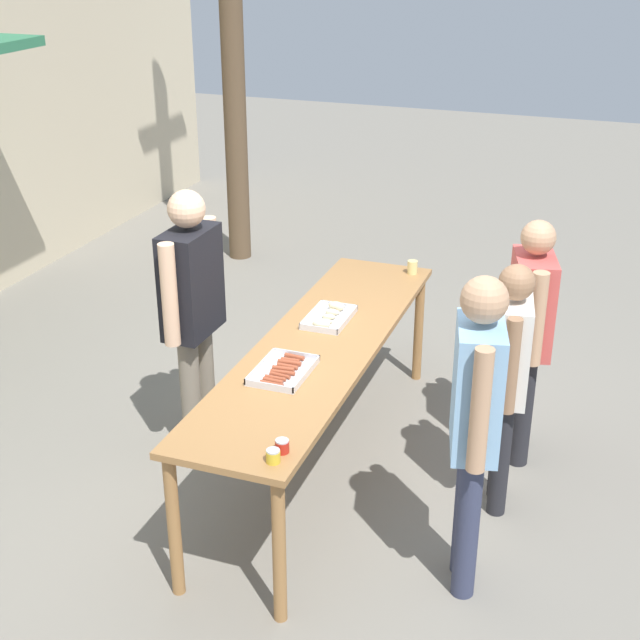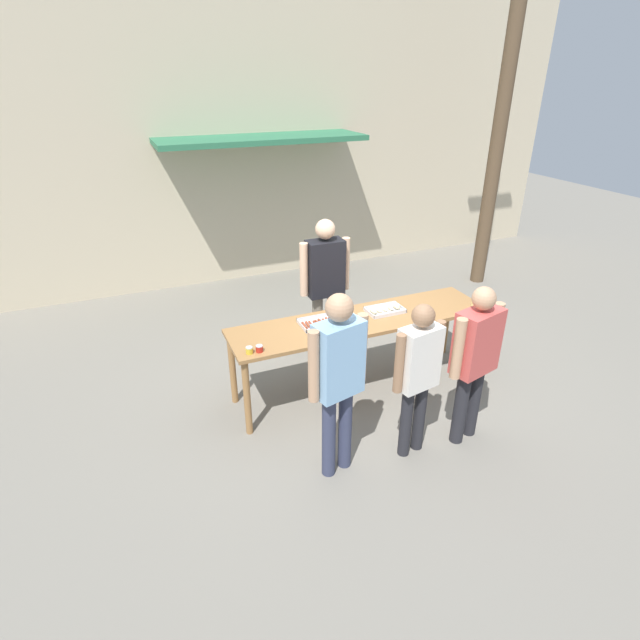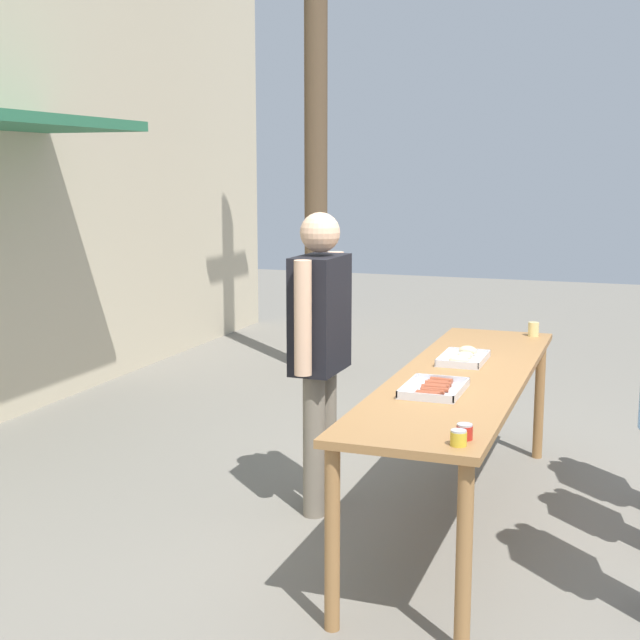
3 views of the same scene
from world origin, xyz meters
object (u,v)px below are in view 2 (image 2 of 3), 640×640
(beer_cup, at_px, (474,303))
(condiment_jar_ketchup, at_px, (259,349))
(person_server_behind_table, at_px, (325,278))
(person_customer_with_cup, at_px, (475,354))
(utility_pole, at_px, (502,110))
(person_customer_waiting_in_line, at_px, (418,369))
(food_tray_sausages, at_px, (320,323))
(condiment_jar_mustard, at_px, (249,350))
(person_customer_holding_hotdog, at_px, (338,372))
(food_tray_buns, at_px, (385,310))

(beer_cup, bearing_deg, condiment_jar_ketchup, -179.80)
(person_server_behind_table, height_order, person_customer_with_cup, person_server_behind_table)
(beer_cup, relative_size, utility_pole, 0.02)
(person_customer_waiting_in_line, xyz_separation_m, utility_pole, (3.49, 3.33, 1.86))
(condiment_jar_ketchup, relative_size, person_customer_with_cup, 0.04)
(food_tray_sausages, height_order, condiment_jar_mustard, condiment_jar_mustard)
(condiment_jar_mustard, height_order, person_customer_waiting_in_line, person_customer_waiting_in_line)
(person_customer_holding_hotdog, bearing_deg, condiment_jar_ketchup, -76.45)
(food_tray_sausages, relative_size, person_server_behind_table, 0.24)
(condiment_jar_ketchup, height_order, beer_cup, beer_cup)
(food_tray_buns, xyz_separation_m, condiment_jar_ketchup, (-1.57, -0.31, 0.01))
(condiment_jar_mustard, bearing_deg, person_customer_holding_hotdog, -58.33)
(condiment_jar_ketchup, xyz_separation_m, person_customer_with_cup, (1.81, -0.95, 0.04))
(food_tray_buns, relative_size, person_customer_waiting_in_line, 0.26)
(beer_cup, bearing_deg, utility_pole, 48.55)
(food_tray_sausages, height_order, person_customer_holding_hotdog, person_customer_holding_hotdog)
(food_tray_buns, height_order, condiment_jar_mustard, same)
(food_tray_sausages, xyz_separation_m, person_customer_holding_hotdog, (-0.33, -1.17, 0.15))
(beer_cup, bearing_deg, person_customer_holding_hotdog, -157.74)
(condiment_jar_ketchup, bearing_deg, person_customer_waiting_in_line, -37.15)
(food_tray_buns, xyz_separation_m, person_customer_waiting_in_line, (-0.36, -1.22, 0.02))
(food_tray_buns, xyz_separation_m, person_server_behind_table, (-0.40, 0.78, 0.16))
(condiment_jar_ketchup, relative_size, beer_cup, 0.71)
(person_server_behind_table, bearing_deg, beer_cup, -36.85)
(food_tray_sausages, distance_m, person_customer_holding_hotdog, 1.23)
(food_tray_buns, relative_size, person_server_behind_table, 0.23)
(food_tray_sausages, xyz_separation_m, food_tray_buns, (0.80, 0.00, 0.01))
(person_server_behind_table, xyz_separation_m, person_customer_with_cup, (0.65, -2.04, -0.11))
(food_tray_sausages, bearing_deg, food_tray_buns, 0.02)
(condiment_jar_mustard, bearing_deg, beer_cup, 0.05)
(person_customer_with_cup, xyz_separation_m, utility_pole, (2.88, 3.36, 1.82))
(person_server_behind_table, bearing_deg, food_tray_buns, -61.95)
(food_tray_buns, bearing_deg, person_customer_waiting_in_line, -106.46)
(beer_cup, bearing_deg, food_tray_sausages, 170.55)
(utility_pole, bearing_deg, person_customer_waiting_in_line, -136.30)
(food_tray_sausages, distance_m, beer_cup, 1.82)
(condiment_jar_mustard, height_order, condiment_jar_ketchup, same)
(person_server_behind_table, xyz_separation_m, person_customer_waiting_in_line, (0.04, -2.00, -0.14))
(food_tray_buns, height_order, person_customer_with_cup, person_customer_with_cup)
(condiment_jar_ketchup, relative_size, person_server_behind_table, 0.04)
(food_tray_sausages, xyz_separation_m, utility_pole, (3.92, 2.11, 1.88))
(beer_cup, bearing_deg, food_tray_buns, 163.29)
(food_tray_buns, distance_m, person_customer_waiting_in_line, 1.28)
(person_customer_waiting_in_line, distance_m, utility_pole, 5.17)
(food_tray_sausages, relative_size, person_customer_with_cup, 0.26)
(condiment_jar_mustard, relative_size, person_server_behind_table, 0.04)
(person_customer_waiting_in_line, bearing_deg, condiment_jar_mustard, -44.76)
(person_server_behind_table, relative_size, utility_pole, 0.33)
(person_server_behind_table, height_order, person_customer_waiting_in_line, person_server_behind_table)
(beer_cup, bearing_deg, person_customer_with_cup, -128.33)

